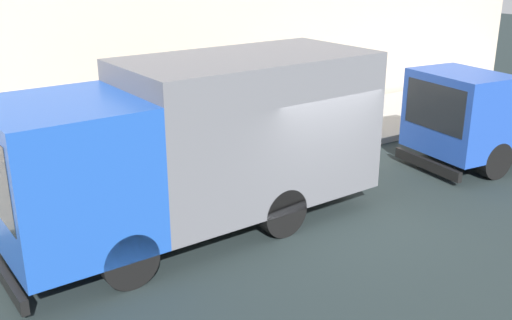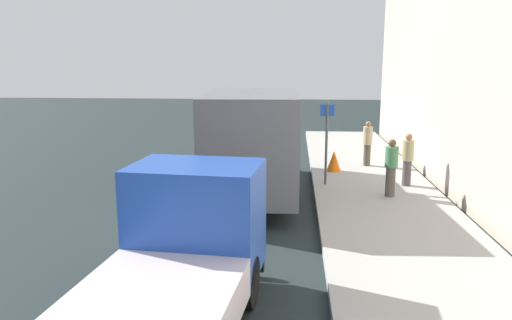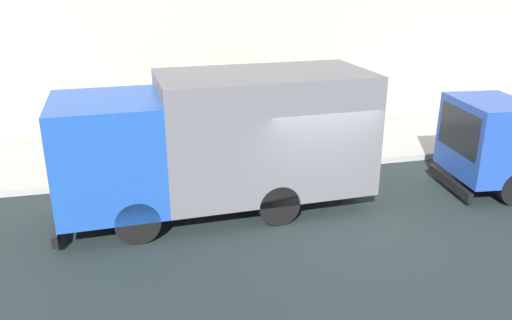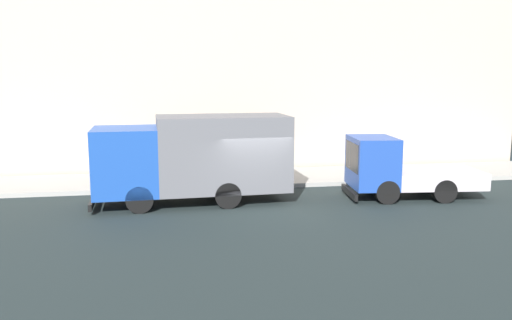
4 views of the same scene
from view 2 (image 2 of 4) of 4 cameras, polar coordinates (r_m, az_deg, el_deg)
ground at (r=13.54m, az=-5.82°, el=-6.25°), size 80.00×80.00×0.00m
sidewalk at (r=13.55m, az=15.16°, el=-6.20°), size 3.81×30.00×0.18m
large_utility_truck at (r=15.07m, az=-0.35°, el=2.46°), size 2.79×7.22×3.20m
small_flatbed_truck at (r=7.94m, az=-8.88°, el=-11.07°), size 2.65×5.25×2.36m
pedestrian_walking at (r=14.91m, az=15.26°, el=-0.72°), size 0.43×0.43×1.69m
pedestrian_standing at (r=16.33m, az=17.01°, el=0.18°), size 0.51×0.51×1.67m
pedestrian_third at (r=19.08m, az=12.69°, el=1.99°), size 0.47×0.47×1.68m
traffic_cone_orange at (r=18.00m, az=8.94°, el=-0.10°), size 0.52×0.52×0.74m
street_sign_post at (r=15.83m, az=8.11°, el=2.69°), size 0.44×0.08×2.63m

